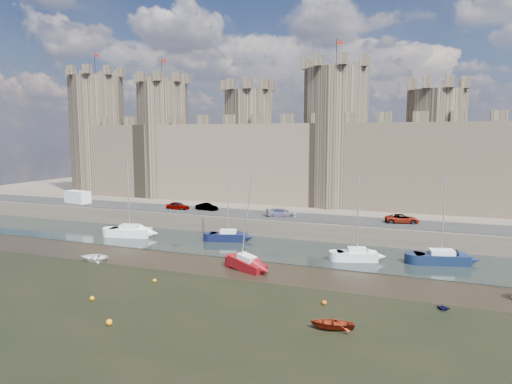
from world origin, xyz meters
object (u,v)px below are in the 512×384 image
Objects in this scene: car_0 at (178,206)px; sailboat_2 at (357,255)px; sailboat_3 at (441,258)px; car_1 at (207,207)px; sailboat_4 at (247,263)px; car_3 at (402,219)px; car_2 at (281,213)px; sailboat_1 at (228,236)px; van at (78,197)px; sailboat_0 at (130,231)px.

sailboat_2 is (30.52, -11.56, -2.35)m from car_0.
car_1 is at bearing 149.50° from sailboat_3.
car_3 is at bearing 76.65° from sailboat_4.
car_2 is 0.45× the size of sailboat_1.
van is 0.49× the size of sailboat_3.
car_0 is 10.74m from sailboat_0.
sailboat_2 is (18.01, -3.78, 0.01)m from sailboat_1.
car_3 is 11.65m from sailboat_3.
car_0 is 0.85× the size of car_3.
car_0 reaches higher than car_1.
van is 52.18m from sailboat_2.
car_3 is at bearing -81.59° from car_1.
sailboat_1 reaches higher than car_0.
car_3 is at bearing 14.69° from van.
sailboat_4 reaches higher than sailboat_1.
sailboat_0 is (18.52, -10.15, -2.76)m from van.
van is (-38.02, 0.07, 0.45)m from car_2.
car_2 is (17.70, -0.24, -0.00)m from car_0.
sailboat_3 reaches higher than car_0.
sailboat_3 reaches higher than sailboat_2.
sailboat_2 is (32.32, -1.23, -0.04)m from sailboat_0.
van is at bearing 91.10° from car_0.
sailboat_3 is at bearing -130.96° from car_2.
sailboat_2 reaches higher than car_2.
van is (-20.32, -0.18, 0.45)m from car_0.
van reaches higher than car_2.
sailboat_1 is (14.31, 2.55, -0.05)m from sailboat_0.
car_0 is at bearing 77.66° from car_3.
car_2 is 0.88× the size of van.
car_1 is 0.82× the size of car_3.
car_1 is 36.37m from sailboat_3.
sailboat_4 is at bearing -11.84° from van.
car_1 is 28.64m from sailboat_2.
van reaches higher than car_3.
sailboat_3 is at bearing -20.64° from sailboat_1.
sailboat_1 is 0.97× the size of sailboat_3.
sailboat_0 is (-6.61, -11.17, -2.27)m from car_1.
sailboat_4 is at bearing -35.02° from sailboat_0.
car_1 is at bearing 137.08° from sailboat_2.
sailboat_2 is at bearing -14.71° from sailboat_0.
sailboat_4 is (40.31, -19.17, -2.84)m from van.
car_1 is 0.34× the size of sailboat_0.
car_2 is at bearing -86.47° from car_1.
van is at bearing 100.66° from car_1.
car_2 is at bearing 38.28° from sailboat_1.
car_3 reaches higher than car_1.
sailboat_2 is 9.35m from sailboat_3.
van is 21.30m from sailboat_0.
sailboat_3 is (34.82, -10.25, -2.32)m from car_1.
sailboat_1 is (12.51, -7.78, -2.36)m from car_0.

